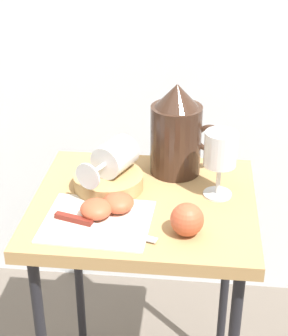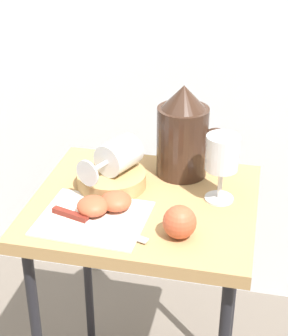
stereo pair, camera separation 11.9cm
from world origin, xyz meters
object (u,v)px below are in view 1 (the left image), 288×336
at_px(table, 144,229).
at_px(apple_whole, 187,220).
at_px(knife, 90,223).
at_px(wine_glass_tipped_near, 114,157).
at_px(basket_tray, 108,181).
at_px(pitcher, 176,137).
at_px(apple_half_left, 96,209).
at_px(wine_glass_upright, 220,153).
at_px(apple_half_right, 118,203).

distance_m(table, apple_whole, 0.19).
relative_size(table, knife, 3.05).
bearing_deg(wine_glass_tipped_near, basket_tray, -133.22).
height_order(table, apple_whole, apple_whole).
xyz_separation_m(pitcher, apple_half_left, (-0.15, -0.22, -0.07)).
bearing_deg(table, pitcher, 66.57).
distance_m(pitcher, wine_glass_tipped_near, 0.16).
xyz_separation_m(wine_glass_upright, apple_whole, (-0.06, -0.16, -0.07)).
relative_size(wine_glass_upright, wine_glass_tipped_near, 0.92).
distance_m(wine_glass_upright, apple_whole, 0.19).
distance_m(wine_glass_upright, knife, 0.32).
xyz_separation_m(table, apple_half_left, (-0.09, -0.08, 0.10)).
height_order(table, wine_glass_tipped_near, wine_glass_tipped_near).
bearing_deg(table, apple_half_left, -137.44).
height_order(table, basket_tray, basket_tray).
height_order(apple_half_left, apple_whole, apple_whole).
height_order(wine_glass_upright, knife, wine_glass_upright).
bearing_deg(pitcher, table, -113.43).
xyz_separation_m(wine_glass_tipped_near, apple_whole, (0.17, -0.18, -0.04)).
height_order(wine_glass_upright, apple_half_right, wine_glass_upright).
bearing_deg(apple_whole, knife, 179.03).
bearing_deg(pitcher, apple_half_left, -124.13).
height_order(pitcher, apple_half_right, pitcher).
bearing_deg(knife, wine_glass_tipped_near, 81.80).
height_order(wine_glass_upright, wine_glass_tipped_near, wine_glass_upright).
distance_m(wine_glass_tipped_near, knife, 0.19).
distance_m(basket_tray, apple_whole, 0.25).
xyz_separation_m(wine_glass_upright, wine_glass_tipped_near, (-0.24, 0.02, -0.03)).
bearing_deg(apple_half_right, pitcher, 60.53).
relative_size(wine_glass_tipped_near, apple_half_right, 2.49).
distance_m(apple_half_left, knife, 0.04).
distance_m(basket_tray, wine_glass_tipped_near, 0.06).
bearing_deg(knife, pitcher, 58.13).
xyz_separation_m(table, wine_glass_upright, (0.16, 0.04, 0.18)).
relative_size(wine_glass_tipped_near, apple_whole, 2.49).
relative_size(basket_tray, pitcher, 0.72).
height_order(pitcher, wine_glass_tipped_near, pitcher).
bearing_deg(apple_half_left, pitcher, 55.87).
xyz_separation_m(pitcher, knife, (-0.16, -0.26, -0.08)).
distance_m(wine_glass_tipped_near, apple_half_right, 0.12).
height_order(basket_tray, wine_glass_upright, wine_glass_upright).
relative_size(basket_tray, knife, 0.72).
relative_size(basket_tray, wine_glass_upright, 1.03).
bearing_deg(table, knife, -130.35).
bearing_deg(apple_half_left, knife, -103.41).
bearing_deg(wine_glass_upright, knife, -149.20).
xyz_separation_m(wine_glass_tipped_near, apple_half_left, (-0.02, -0.14, -0.05)).
bearing_deg(wine_glass_upright, wine_glass_tipped_near, 175.65).
bearing_deg(wine_glass_upright, apple_half_left, -154.15).
relative_size(wine_glass_upright, knife, 0.70).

